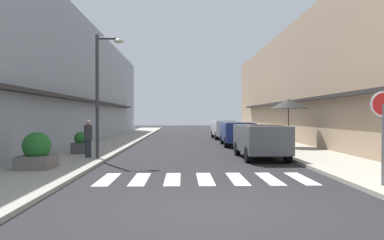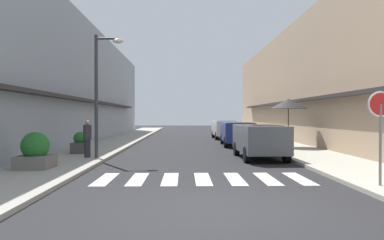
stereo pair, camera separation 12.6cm
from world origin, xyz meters
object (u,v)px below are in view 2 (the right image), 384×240
at_px(round_street_sign, 381,113).
at_px(pedestrian_walking_near, 87,138).
at_px(parked_car_near, 260,138).
at_px(street_lamp, 101,82).
at_px(parked_car_far, 225,127).
at_px(cafe_umbrella, 288,104).
at_px(planter_midblock, 80,144).
at_px(parked_car_mid, 237,131).
at_px(planter_corner, 35,152).

height_order(round_street_sign, pedestrian_walking_near, round_street_sign).
relative_size(parked_car_near, street_lamp, 0.80).
height_order(street_lamp, pedestrian_walking_near, street_lamp).
xyz_separation_m(parked_car_far, cafe_umbrella, (2.60, -9.09, 1.61)).
bearing_deg(cafe_umbrella, planter_midblock, -162.82).
relative_size(round_street_sign, pedestrian_walking_near, 1.51).
bearing_deg(cafe_umbrella, parked_car_far, 105.93).
bearing_deg(pedestrian_walking_near, parked_car_near, -73.00).
relative_size(round_street_sign, planter_midblock, 2.36).
bearing_deg(parked_car_mid, parked_car_far, 90.00).
bearing_deg(round_street_sign, planter_corner, 162.05).
bearing_deg(parked_car_near, planter_midblock, 170.32).
distance_m(street_lamp, planter_corner, 4.23).
height_order(round_street_sign, planter_corner, round_street_sign).
relative_size(parked_car_near, round_street_sign, 1.72).
bearing_deg(parked_car_mid, parked_car_near, -90.00).
xyz_separation_m(parked_car_mid, street_lamp, (-6.71, -7.43, 2.33)).
xyz_separation_m(parked_car_near, street_lamp, (-6.71, -0.54, 2.33)).
height_order(cafe_umbrella, planter_corner, cafe_umbrella).
bearing_deg(parked_car_far, parked_car_near, -90.00).
height_order(round_street_sign, street_lamp, street_lamp).
relative_size(parked_car_mid, pedestrian_walking_near, 2.80).
bearing_deg(cafe_umbrella, parked_car_mid, 139.82).
relative_size(parked_car_far, street_lamp, 0.86).
xyz_separation_m(parked_car_far, planter_corner, (-8.20, -17.31, -0.27)).
relative_size(street_lamp, planter_midblock, 5.10).
bearing_deg(parked_car_mid, planter_corner, -128.23).
relative_size(cafe_umbrella, planter_corner, 2.24).
bearing_deg(planter_corner, street_lamp, 63.37).
distance_m(round_street_sign, planter_corner, 10.42).
relative_size(street_lamp, pedestrian_walking_near, 3.26).
bearing_deg(street_lamp, parked_car_mid, 47.93).
height_order(parked_car_near, street_lamp, street_lamp).
xyz_separation_m(round_street_sign, planter_midblock, (-9.76, 8.09, -1.35)).
height_order(parked_car_mid, pedestrian_walking_near, pedestrian_walking_near).
distance_m(parked_car_mid, pedestrian_walking_near, 10.28).
bearing_deg(parked_car_near, parked_car_mid, 90.00).
distance_m(street_lamp, planter_midblock, 3.59).
xyz_separation_m(planter_corner, planter_midblock, (0.08, 4.91, -0.09)).
bearing_deg(pedestrian_walking_near, parked_car_mid, -30.95).
xyz_separation_m(parked_car_mid, planter_midblock, (-8.12, -5.51, -0.36)).
relative_size(parked_car_mid, parked_car_far, 1.00).
xyz_separation_m(parked_car_far, round_street_sign, (1.64, -20.50, 1.00)).
height_order(parked_car_near, parked_car_mid, same).
xyz_separation_m(parked_car_near, planter_corner, (-8.20, -3.52, -0.27)).
xyz_separation_m(parked_car_mid, parked_car_far, (-0.00, 6.90, 0.00)).
distance_m(planter_corner, pedestrian_walking_near, 3.34).
bearing_deg(parked_car_far, round_street_sign, -85.44).
bearing_deg(parked_car_near, pedestrian_walking_near, -177.56).
relative_size(street_lamp, cafe_umbrella, 1.88).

